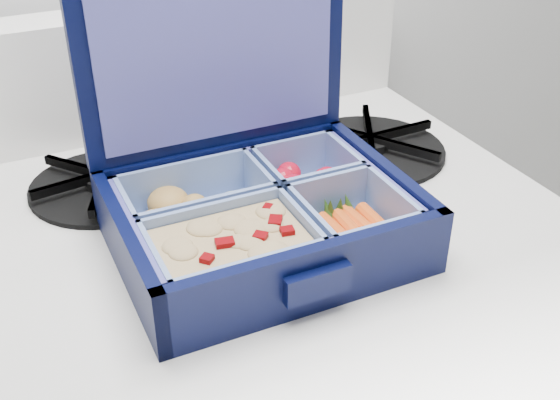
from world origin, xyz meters
TOP-DOWN VIEW (x-y plane):
  - bento_box at (0.12, 1.66)m, footprint 0.25×0.20m
  - burner_grate at (0.30, 1.77)m, footprint 0.17×0.17m
  - burner_grate_rear at (0.02, 1.82)m, footprint 0.17×0.17m
  - fork at (0.24, 1.79)m, footprint 0.09×0.18m

SIDE VIEW (x-z plane):
  - fork at x=0.24m, z-range 0.89..0.90m
  - burner_grate_rear at x=0.02m, z-range 0.89..0.91m
  - burner_grate at x=0.30m, z-range 0.89..0.92m
  - bento_box at x=0.12m, z-range 0.89..0.95m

